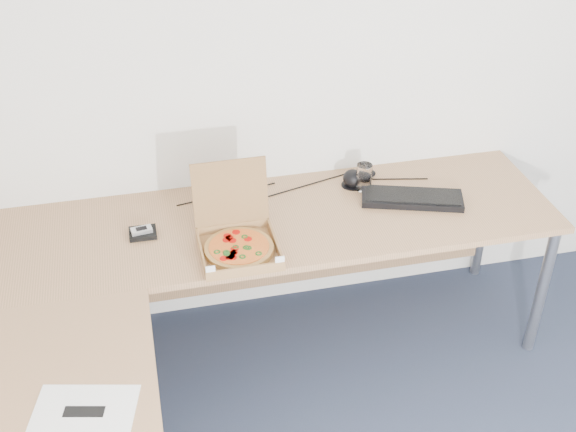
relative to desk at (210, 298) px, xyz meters
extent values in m
cube|color=#AD7D54|center=(0.32, 0.43, 0.01)|extent=(2.50, 0.70, 0.03)
cylinder|color=gray|center=(1.52, 0.73, -0.35)|extent=(0.05, 0.05, 0.70)
cube|color=#9E6F3F|center=(0.15, 0.22, 0.03)|extent=(0.31, 0.31, 0.01)
cube|color=#9E6F3F|center=(0.15, 0.40, 0.19)|extent=(0.31, 0.06, 0.31)
cylinder|color=#B9813C|center=(0.15, 0.22, 0.05)|extent=(0.28, 0.28, 0.02)
cylinder|color=#B31507|center=(0.15, 0.22, 0.06)|extent=(0.24, 0.24, 0.00)
cylinder|color=white|center=(0.79, 0.58, 0.09)|extent=(0.07, 0.07, 0.13)
cube|color=black|center=(0.97, 0.43, 0.04)|extent=(0.47, 0.29, 0.03)
ellipsoid|color=black|center=(0.83, 0.68, 0.05)|extent=(0.11, 0.07, 0.04)
cube|color=black|center=(-0.22, 0.43, 0.04)|extent=(0.11, 0.10, 0.02)
cube|color=#B2B5BA|center=(-0.22, 0.43, 0.06)|extent=(0.09, 0.06, 0.02)
cube|color=white|center=(-0.46, -0.49, 0.03)|extent=(0.36, 0.29, 0.00)
ellipsoid|color=black|center=(0.75, 0.62, 0.07)|extent=(0.10, 0.10, 0.09)
camera|label=1|loc=(-0.19, -2.14, 1.81)|focal=45.77mm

